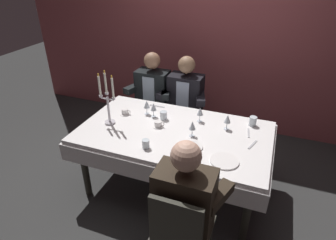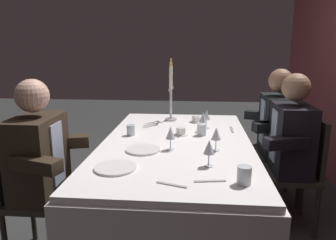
{
  "view_description": "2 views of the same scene",
  "coord_description": "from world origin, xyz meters",
  "px_view_note": "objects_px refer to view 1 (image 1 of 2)",
  "views": [
    {
      "loc": [
        0.83,
        -2.34,
        2.25
      ],
      "look_at": [
        -0.07,
        -0.0,
        0.85
      ],
      "focal_mm": 30.85,
      "sensor_mm": 36.0,
      "label": 1
    },
    {
      "loc": [
        2.3,
        0.14,
        1.45
      ],
      "look_at": [
        -0.13,
        -0.08,
        0.87
      ],
      "focal_mm": 34.51,
      "sensor_mm": 36.0,
      "label": 2
    }
  ],
  "objects_px": {
    "wine_glass_1": "(200,112)",
    "water_tumbler_0": "(146,144)",
    "dinner_plate_1": "(190,146)",
    "wine_glass_2": "(147,104)",
    "coffee_cup_0": "(158,124)",
    "wine_glass_0": "(153,107)",
    "water_tumbler_2": "(253,121)",
    "candelabra": "(108,103)",
    "seated_diner_2": "(184,202)",
    "wine_glass_4": "(227,119)",
    "wine_glass_3": "(192,126)",
    "dinner_plate_0": "(224,161)",
    "water_tumbler_1": "(164,115)",
    "seated_diner_1": "(186,95)",
    "seated_diner_0": "(153,90)",
    "dining_table": "(174,141)",
    "coffee_cup_1": "(125,112)"
  },
  "relations": [
    {
      "from": "wine_glass_3",
      "to": "seated_diner_2",
      "type": "distance_m",
      "value": 0.89
    },
    {
      "from": "water_tumbler_0",
      "to": "wine_glass_2",
      "type": "bearing_deg",
      "value": 113.78
    },
    {
      "from": "wine_glass_2",
      "to": "coffee_cup_0",
      "type": "xyz_separation_m",
      "value": [
        0.22,
        -0.21,
        -0.09
      ]
    },
    {
      "from": "wine_glass_1",
      "to": "water_tumbler_2",
      "type": "bearing_deg",
      "value": 12.12
    },
    {
      "from": "water_tumbler_0",
      "to": "wine_glass_0",
      "type": "bearing_deg",
      "value": 106.6
    },
    {
      "from": "water_tumbler_2",
      "to": "seated_diner_2",
      "type": "height_order",
      "value": "seated_diner_2"
    },
    {
      "from": "dinner_plate_0",
      "to": "water_tumbler_1",
      "type": "height_order",
      "value": "water_tumbler_1"
    },
    {
      "from": "dinner_plate_0",
      "to": "wine_glass_4",
      "type": "bearing_deg",
      "value": 99.13
    },
    {
      "from": "dinner_plate_1",
      "to": "water_tumbler_1",
      "type": "height_order",
      "value": "water_tumbler_1"
    },
    {
      "from": "seated_diner_2",
      "to": "water_tumbler_0",
      "type": "bearing_deg",
      "value": 136.27
    },
    {
      "from": "wine_glass_3",
      "to": "coffee_cup_0",
      "type": "relative_size",
      "value": 1.24
    },
    {
      "from": "wine_glass_4",
      "to": "dinner_plate_1",
      "type": "bearing_deg",
      "value": -120.21
    },
    {
      "from": "wine_glass_1",
      "to": "wine_glass_0",
      "type": "bearing_deg",
      "value": -171.04
    },
    {
      "from": "wine_glass_3",
      "to": "wine_glass_1",
      "type": "bearing_deg",
      "value": 91.59
    },
    {
      "from": "wine_glass_0",
      "to": "water_tumbler_0",
      "type": "distance_m",
      "value": 0.6
    },
    {
      "from": "dinner_plate_0",
      "to": "seated_diner_1",
      "type": "xyz_separation_m",
      "value": [
        -0.73,
        1.21,
        -0.01
      ]
    },
    {
      "from": "wine_glass_1",
      "to": "coffee_cup_0",
      "type": "relative_size",
      "value": 1.24
    },
    {
      "from": "dinner_plate_1",
      "to": "wine_glass_0",
      "type": "xyz_separation_m",
      "value": [
        -0.54,
        0.42,
        0.11
      ]
    },
    {
      "from": "wine_glass_0",
      "to": "seated_diner_0",
      "type": "relative_size",
      "value": 0.13
    },
    {
      "from": "coffee_cup_0",
      "to": "seated_diner_1",
      "type": "relative_size",
      "value": 0.11
    },
    {
      "from": "wine_glass_1",
      "to": "water_tumbler_0",
      "type": "xyz_separation_m",
      "value": [
        -0.33,
        -0.65,
        -0.07
      ]
    },
    {
      "from": "water_tumbler_2",
      "to": "dinner_plate_0",
      "type": "bearing_deg",
      "value": -101.78
    },
    {
      "from": "wine_glass_1",
      "to": "water_tumbler_0",
      "type": "height_order",
      "value": "wine_glass_1"
    },
    {
      "from": "dinner_plate_0",
      "to": "wine_glass_3",
      "type": "xyz_separation_m",
      "value": [
        -0.38,
        0.29,
        0.11
      ]
    },
    {
      "from": "candelabra",
      "to": "seated_diner_2",
      "type": "relative_size",
      "value": 0.47
    },
    {
      "from": "dinner_plate_1",
      "to": "wine_glass_1",
      "type": "relative_size",
      "value": 1.44
    },
    {
      "from": "wine_glass_0",
      "to": "water_tumbler_2",
      "type": "bearing_deg",
      "value": 10.6
    },
    {
      "from": "dinner_plate_1",
      "to": "dinner_plate_0",
      "type": "bearing_deg",
      "value": -17.48
    },
    {
      "from": "wine_glass_3",
      "to": "dinner_plate_0",
      "type": "bearing_deg",
      "value": -37.77
    },
    {
      "from": "wine_glass_4",
      "to": "coffee_cup_1",
      "type": "relative_size",
      "value": 1.24
    },
    {
      "from": "wine_glass_0",
      "to": "seated_diner_1",
      "type": "height_order",
      "value": "seated_diner_1"
    },
    {
      "from": "wine_glass_2",
      "to": "coffee_cup_0",
      "type": "distance_m",
      "value": 0.32
    },
    {
      "from": "water_tumbler_1",
      "to": "water_tumbler_0",
      "type": "bearing_deg",
      "value": -85.06
    },
    {
      "from": "seated_diner_1",
      "to": "seated_diner_0",
      "type": "bearing_deg",
      "value": 180.0
    },
    {
      "from": "dining_table",
      "to": "wine_glass_2",
      "type": "height_order",
      "value": "wine_glass_2"
    },
    {
      "from": "wine_glass_2",
      "to": "seated_diner_1",
      "type": "height_order",
      "value": "seated_diner_1"
    },
    {
      "from": "dinner_plate_0",
      "to": "coffee_cup_0",
      "type": "relative_size",
      "value": 1.88
    },
    {
      "from": "wine_glass_0",
      "to": "water_tumbler_2",
      "type": "height_order",
      "value": "wine_glass_0"
    },
    {
      "from": "water_tumbler_1",
      "to": "seated_diner_1",
      "type": "height_order",
      "value": "seated_diner_1"
    },
    {
      "from": "wine_glass_0",
      "to": "coffee_cup_1",
      "type": "bearing_deg",
      "value": -169.89
    },
    {
      "from": "wine_glass_0",
      "to": "wine_glass_4",
      "type": "relative_size",
      "value": 1.0
    },
    {
      "from": "candelabra",
      "to": "wine_glass_2",
      "type": "height_order",
      "value": "candelabra"
    },
    {
      "from": "seated_diner_2",
      "to": "wine_glass_1",
      "type": "bearing_deg",
      "value": 100.2
    },
    {
      "from": "water_tumbler_0",
      "to": "seated_diner_0",
      "type": "bearing_deg",
      "value": 110.76
    },
    {
      "from": "coffee_cup_1",
      "to": "candelabra",
      "type": "bearing_deg",
      "value": -101.96
    },
    {
      "from": "dinner_plate_1",
      "to": "water_tumbler_0",
      "type": "height_order",
      "value": "water_tumbler_0"
    },
    {
      "from": "water_tumbler_2",
      "to": "coffee_cup_0",
      "type": "relative_size",
      "value": 0.74
    },
    {
      "from": "dinner_plate_1",
      "to": "wine_glass_1",
      "type": "distance_m",
      "value": 0.51
    },
    {
      "from": "dinner_plate_0",
      "to": "wine_glass_0",
      "type": "relative_size",
      "value": 1.52
    },
    {
      "from": "wine_glass_3",
      "to": "seated_diner_1",
      "type": "bearing_deg",
      "value": 111.34
    }
  ]
}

